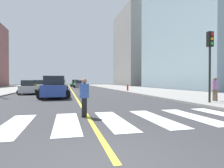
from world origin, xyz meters
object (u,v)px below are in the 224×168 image
object	(u,v)px
car_yellow_third	(61,85)
pedestrian_crossing	(84,96)
car_blue_fifth	(55,88)
car_gray_sixth	(78,84)
pedestrian_waiting_east	(215,88)
car_green_nearest	(75,83)
traffic_light_near_corner	(210,53)
car_silver_second	(29,88)
fire_hydrant	(128,88)
car_white_fourth	(39,86)

from	to	relation	value
car_yellow_third	pedestrian_crossing	xyz separation A→B (m)	(1.72, -29.51, 0.04)
car_blue_fifth	car_gray_sixth	bearing A→B (deg)	83.01
car_yellow_third	pedestrian_waiting_east	size ratio (longest dim) A/B	2.54
car_green_nearest	traffic_light_near_corner	size ratio (longest dim) A/B	0.96
car_gray_sixth	traffic_light_near_corner	world-z (taller)	traffic_light_near_corner
car_silver_second	pedestrian_waiting_east	bearing A→B (deg)	-40.94
pedestrian_crossing	fire_hydrant	xyz separation A→B (m)	(8.25, 18.97, -0.35)
fire_hydrant	car_blue_fifth	bearing A→B (deg)	-137.86
fire_hydrant	car_green_nearest	bearing A→B (deg)	102.44
car_blue_fifth	pedestrian_crossing	xyz separation A→B (m)	(1.78, -9.90, -0.02)
pedestrian_waiting_east	traffic_light_near_corner	bearing A→B (deg)	-69.52
traffic_light_near_corner	pedestrian_waiting_east	world-z (taller)	traffic_light_near_corner
car_blue_fifth	pedestrian_waiting_east	bearing A→B (deg)	-30.00
car_blue_fifth	car_green_nearest	bearing A→B (deg)	85.44
car_white_fourth	fire_hydrant	distance (m)	14.68
traffic_light_near_corner	pedestrian_crossing	world-z (taller)	traffic_light_near_corner
car_silver_second	car_blue_fifth	xyz separation A→B (m)	(3.29, -6.34, 0.17)
car_green_nearest	fire_hydrant	size ratio (longest dim) A/B	5.08
car_white_fourth	car_silver_second	bearing A→B (deg)	-90.40
car_green_nearest	pedestrian_crossing	xyz separation A→B (m)	(-1.83, -48.08, -0.01)
car_white_fourth	fire_hydrant	size ratio (longest dim) A/B	4.43
car_green_nearest	car_yellow_third	size ratio (longest dim) A/B	1.06
car_blue_fifth	traffic_light_near_corner	world-z (taller)	traffic_light_near_corner
traffic_light_near_corner	pedestrian_crossing	xyz separation A→B (m)	(-8.53, -2.41, -2.53)
car_yellow_third	traffic_light_near_corner	size ratio (longest dim) A/B	0.90
car_white_fourth	pedestrian_waiting_east	world-z (taller)	pedestrian_waiting_east
car_blue_fifth	fire_hydrant	xyz separation A→B (m)	(10.03, 9.07, -0.37)
car_silver_second	pedestrian_crossing	xyz separation A→B (m)	(5.07, -16.24, 0.14)
car_white_fourth	traffic_light_near_corner	xyz separation A→B (m)	(13.61, -22.69, 2.63)
car_green_nearest	pedestrian_crossing	world-z (taller)	car_green_nearest
car_yellow_third	car_white_fourth	world-z (taller)	car_yellow_third
car_blue_fifth	traffic_light_near_corner	bearing A→B (deg)	-35.18
car_silver_second	car_yellow_third	size ratio (longest dim) A/B	0.89
car_silver_second	traffic_light_near_corner	xyz separation A→B (m)	(13.59, -13.83, 2.67)
pedestrian_crossing	car_white_fourth	bearing A→B (deg)	-147.83
car_yellow_third	pedestrian_crossing	distance (m)	29.56
car_yellow_third	pedestrian_waiting_east	xyz separation A→B (m)	(11.30, -26.39, 0.19)
traffic_light_near_corner	fire_hydrant	world-z (taller)	traffic_light_near_corner
car_silver_second	car_gray_sixth	bearing A→B (deg)	72.70
car_green_nearest	car_blue_fifth	size ratio (longest dim) A/B	0.99
traffic_light_near_corner	car_yellow_third	bearing A→B (deg)	-69.29
car_silver_second	traffic_light_near_corner	bearing A→B (deg)	-44.59
car_blue_fifth	pedestrian_crossing	bearing A→B (deg)	-78.98
car_green_nearest	pedestrian_crossing	distance (m)	48.12
car_yellow_third	car_blue_fifth	xyz separation A→B (m)	(-0.06, -19.61, 0.07)
pedestrian_crossing	fire_hydrant	size ratio (longest dim) A/B	1.89
pedestrian_crossing	fire_hydrant	world-z (taller)	pedestrian_crossing
pedestrian_waiting_east	car_green_nearest	bearing A→B (deg)	176.21
car_gray_sixth	pedestrian_crossing	world-z (taller)	car_gray_sixth
car_green_nearest	traffic_light_near_corner	distance (m)	46.23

